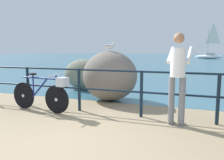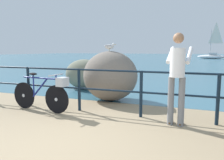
{
  "view_description": "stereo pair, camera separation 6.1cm",
  "coord_description": "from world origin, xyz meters",
  "px_view_note": "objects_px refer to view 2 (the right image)",
  "views": [
    {
      "loc": [
        1.78,
        -2.74,
        1.46
      ],
      "look_at": [
        -0.06,
        2.34,
        0.73
      ],
      "focal_mm": 35.65,
      "sensor_mm": 36.0,
      "label": 1
    },
    {
      "loc": [
        1.83,
        -2.72,
        1.46
      ],
      "look_at": [
        -0.06,
        2.34,
        0.73
      ],
      "focal_mm": 35.65,
      "sensor_mm": 36.0,
      "label": 2
    }
  ],
  "objects_px": {
    "bicycle": "(44,92)",
    "sailboat": "(212,55)",
    "breakwater_boulder_left": "(84,74)",
    "seagull": "(109,46)",
    "breakwater_boulder_main": "(110,76)",
    "person_at_railing": "(177,75)"
  },
  "relations": [
    {
      "from": "breakwater_boulder_main",
      "to": "sailboat",
      "type": "bearing_deg",
      "value": 82.27
    },
    {
      "from": "breakwater_boulder_main",
      "to": "seagull",
      "type": "height_order",
      "value": "seagull"
    },
    {
      "from": "bicycle",
      "to": "breakwater_boulder_left",
      "type": "distance_m",
      "value": 3.21
    },
    {
      "from": "seagull",
      "to": "sailboat",
      "type": "relative_size",
      "value": 0.06
    },
    {
      "from": "breakwater_boulder_left",
      "to": "seagull",
      "type": "height_order",
      "value": "seagull"
    },
    {
      "from": "breakwater_boulder_left",
      "to": "sailboat",
      "type": "relative_size",
      "value": 0.24
    },
    {
      "from": "bicycle",
      "to": "sailboat",
      "type": "bearing_deg",
      "value": 86.69
    },
    {
      "from": "bicycle",
      "to": "breakwater_boulder_left",
      "type": "bearing_deg",
      "value": 106.02
    },
    {
      "from": "person_at_railing",
      "to": "sailboat",
      "type": "height_order",
      "value": "sailboat"
    },
    {
      "from": "breakwater_boulder_left",
      "to": "sailboat",
      "type": "height_order",
      "value": "sailboat"
    },
    {
      "from": "person_at_railing",
      "to": "seagull",
      "type": "height_order",
      "value": "person_at_railing"
    },
    {
      "from": "bicycle",
      "to": "seagull",
      "type": "distance_m",
      "value": 2.25
    },
    {
      "from": "person_at_railing",
      "to": "sailboat",
      "type": "relative_size",
      "value": 0.29
    },
    {
      "from": "bicycle",
      "to": "sailboat",
      "type": "relative_size",
      "value": 0.28
    },
    {
      "from": "bicycle",
      "to": "sailboat",
      "type": "xyz_separation_m",
      "value": [
        5.86,
        37.15,
        0.24
      ]
    },
    {
      "from": "breakwater_boulder_left",
      "to": "seagull",
      "type": "distance_m",
      "value": 2.4
    },
    {
      "from": "person_at_railing",
      "to": "breakwater_boulder_left",
      "type": "bearing_deg",
      "value": 55.06
    },
    {
      "from": "person_at_railing",
      "to": "seagull",
      "type": "bearing_deg",
      "value": 57.14
    },
    {
      "from": "bicycle",
      "to": "sailboat",
      "type": "height_order",
      "value": "sailboat"
    },
    {
      "from": "breakwater_boulder_main",
      "to": "breakwater_boulder_left",
      "type": "bearing_deg",
      "value": 137.4
    },
    {
      "from": "bicycle",
      "to": "breakwater_boulder_left",
      "type": "xyz_separation_m",
      "value": [
        -0.58,
        3.16,
        0.09
      ]
    },
    {
      "from": "breakwater_boulder_left",
      "to": "seagull",
      "type": "relative_size",
      "value": 4.44
    }
  ]
}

